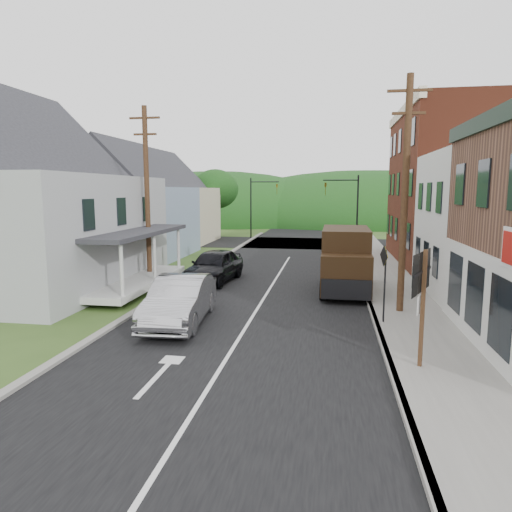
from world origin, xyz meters
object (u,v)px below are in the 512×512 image
at_px(dark_sedan, 214,266).
at_px(delivery_van, 345,260).
at_px(warning_sign, 384,273).
at_px(silver_sedan, 180,301).
at_px(route_sign_cluster, 422,291).

relative_size(dark_sedan, delivery_van, 0.93).
height_order(delivery_van, warning_sign, delivery_van).
bearing_deg(warning_sign, silver_sedan, 173.48).
xyz_separation_m(dark_sedan, warning_sign, (7.90, -6.64, 1.06)).
height_order(dark_sedan, delivery_van, delivery_van).
distance_m(delivery_van, route_sign_cluster, 9.61).
relative_size(delivery_van, route_sign_cluster, 1.72).
bearing_deg(route_sign_cluster, delivery_van, 123.84).
height_order(silver_sedan, route_sign_cluster, route_sign_cluster).
bearing_deg(route_sign_cluster, silver_sedan, -178.65).
bearing_deg(silver_sedan, warning_sign, 2.60).
bearing_deg(delivery_van, dark_sedan, 170.02).
bearing_deg(dark_sedan, silver_sedan, -78.62).
xyz_separation_m(silver_sedan, route_sign_cluster, (7.71, -3.20, 1.34)).
bearing_deg(dark_sedan, warning_sign, -33.78).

